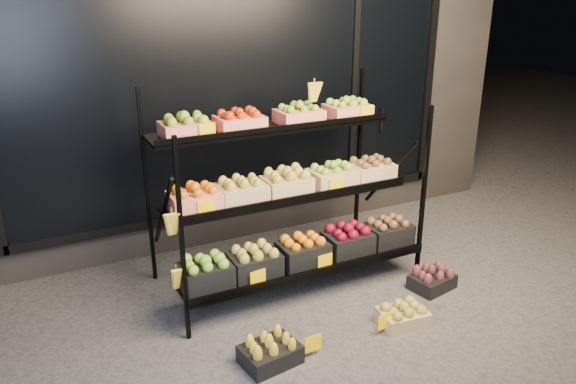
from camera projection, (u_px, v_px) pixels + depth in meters
ground at (325, 315)px, 4.31m from camera, size 24.00×24.00×0.00m
building at (204, 49)px, 5.87m from camera, size 6.00×2.08×3.50m
display_rack at (289, 195)px, 4.54m from camera, size 2.18×1.02×1.75m
tag_floor_a at (313, 348)px, 3.82m from camera, size 0.13×0.01×0.12m
tag_floor_b at (385, 326)px, 4.07m from camera, size 0.13×0.01×0.12m
floor_crate_midleft at (270, 351)px, 3.74m from camera, size 0.41×0.33×0.19m
floor_crate_midright at (403, 314)px, 4.16m from camera, size 0.37×0.29×0.18m
floor_crate_right at (432, 279)px, 4.66m from camera, size 0.39×0.32×0.18m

